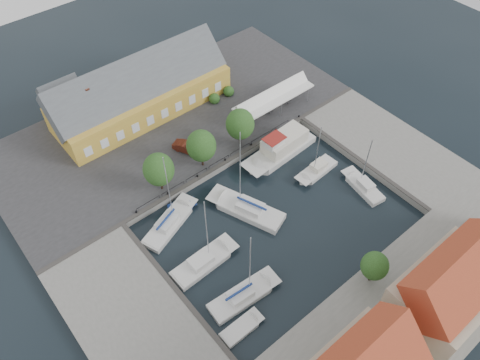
# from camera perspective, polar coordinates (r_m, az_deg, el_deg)

# --- Properties ---
(ground) EXTENTS (140.00, 140.00, 0.00)m
(ground) POSITION_cam_1_polar(r_m,az_deg,el_deg) (63.31, 3.48, -4.04)
(ground) COLOR black
(ground) RESTS_ON ground
(north_quay) EXTENTS (56.00, 26.00, 1.00)m
(north_quay) POSITION_cam_1_polar(r_m,az_deg,el_deg) (75.71, -8.31, 6.94)
(north_quay) COLOR #2D2D30
(north_quay) RESTS_ON ground
(west_quay) EXTENTS (12.00, 24.00, 1.00)m
(west_quay) POSITION_cam_1_polar(r_m,az_deg,el_deg) (55.95, -12.72, -16.42)
(west_quay) COLOR slate
(west_quay) RESTS_ON ground
(east_quay) EXTENTS (12.00, 24.00, 1.00)m
(east_quay) POSITION_cam_1_polar(r_m,az_deg,el_deg) (74.47, 17.26, 4.05)
(east_quay) COLOR slate
(east_quay) RESTS_ON ground
(south_bank) EXTENTS (56.00, 14.00, 1.00)m
(south_bank) POSITION_cam_1_polar(r_m,az_deg,el_deg) (57.12, 18.36, -16.52)
(south_bank) COLOR slate
(south_bank) RESTS_ON ground
(quay_edge_fittings) EXTENTS (56.00, 24.72, 0.40)m
(quay_edge_fittings) POSITION_cam_1_polar(r_m,az_deg,el_deg) (64.68, 0.72, -0.89)
(quay_edge_fittings) COLOR #383533
(quay_edge_fittings) RESTS_ON north_quay
(warehouse) EXTENTS (28.56, 14.00, 9.55)m
(warehouse) POSITION_cam_1_polar(r_m,az_deg,el_deg) (76.06, -12.56, 10.30)
(warehouse) COLOR gold
(warehouse) RESTS_ON north_quay
(tent_canopy) EXTENTS (14.00, 4.00, 2.83)m
(tent_canopy) POSITION_cam_1_polar(r_m,az_deg,el_deg) (74.90, 4.15, 10.04)
(tent_canopy) COLOR white
(tent_canopy) RESTS_ON north_quay
(quay_trees) EXTENTS (18.20, 4.20, 6.30)m
(quay_trees) POSITION_cam_1_polar(r_m,az_deg,el_deg) (65.03, -4.75, 4.18)
(quay_trees) COLOR black
(quay_trees) RESTS_ON north_quay
(car_silver) EXTENTS (3.77, 1.62, 1.27)m
(car_silver) POSITION_cam_1_polar(r_m,az_deg,el_deg) (87.05, -3.44, 14.58)
(car_silver) COLOR #AFB1B8
(car_silver) RESTS_ON north_quay
(car_red) EXTENTS (3.43, 4.86, 1.52)m
(car_red) POSITION_cam_1_polar(r_m,az_deg,el_deg) (69.41, -6.38, 3.93)
(car_red) COLOR #571F13
(car_red) RESTS_ON north_quay
(center_sailboat) EXTENTS (6.81, 11.18, 14.65)m
(center_sailboat) POSITION_cam_1_polar(r_m,az_deg,el_deg) (63.07, 0.89, -3.66)
(center_sailboat) COLOR silver
(center_sailboat) RESTS_ON ground
(trawler) EXTENTS (13.00, 4.48, 5.00)m
(trawler) POSITION_cam_1_polar(r_m,az_deg,el_deg) (70.23, 5.03, 3.88)
(trawler) COLOR silver
(trawler) RESTS_ON ground
(east_boat_b) EXTENTS (7.25, 2.76, 9.88)m
(east_boat_b) POSITION_cam_1_polar(r_m,az_deg,el_deg) (68.71, 9.33, 1.11)
(east_boat_b) COLOR silver
(east_boat_b) RESTS_ON ground
(east_boat_c) EXTENTS (3.33, 7.42, 9.39)m
(east_boat_c) POSITION_cam_1_polar(r_m,az_deg,el_deg) (67.97, 14.77, -0.86)
(east_boat_c) COLOR silver
(east_boat_c) RESTS_ON ground
(west_boat_a) EXTENTS (9.79, 5.92, 12.53)m
(west_boat_a) POSITION_cam_1_polar(r_m,az_deg,el_deg) (62.47, -8.59, -5.31)
(west_boat_a) COLOR silver
(west_boat_a) RESTS_ON ground
(west_boat_c) EXTENTS (9.16, 3.19, 12.10)m
(west_boat_c) POSITION_cam_1_polar(r_m,az_deg,el_deg) (58.69, -4.47, -10.02)
(west_boat_c) COLOR silver
(west_boat_c) RESTS_ON ground
(west_boat_d) EXTENTS (9.34, 3.45, 12.13)m
(west_boat_d) POSITION_cam_1_polar(r_m,az_deg,el_deg) (56.28, 0.34, -13.99)
(west_boat_d) COLOR silver
(west_boat_d) RESTS_ON ground
(launch_sw) EXTENTS (5.27, 2.00, 0.98)m
(launch_sw) POSITION_cam_1_polar(r_m,az_deg,el_deg) (54.78, 0.16, -17.67)
(launch_sw) COLOR silver
(launch_sw) RESTS_ON ground
(launch_nw) EXTENTS (4.12, 2.66, 0.88)m
(launch_nw) POSITION_cam_1_polar(r_m,az_deg,el_deg) (64.23, -7.12, -3.26)
(launch_nw) COLOR navy
(launch_nw) RESTS_ON ground
(townhouses) EXTENTS (36.30, 8.50, 12.00)m
(townhouses) POSITION_cam_1_polar(r_m,az_deg,el_deg) (53.38, 22.93, -14.20)
(townhouses) COLOR #B5A78B
(townhouses) RESTS_ON south_bank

